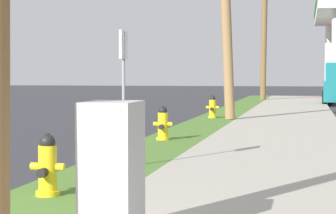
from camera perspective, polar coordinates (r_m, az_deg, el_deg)
fire_hydrant_nearest at (r=8.10m, az=-10.25°, el=-5.19°), size 0.42×0.38×0.74m
fire_hydrant_second at (r=14.67m, az=-0.45°, el=-1.55°), size 0.42×0.38×0.74m
fire_hydrant_third at (r=21.98m, az=3.82°, el=-0.09°), size 0.42×0.37×0.74m
utility_pole_background at (r=38.00m, az=8.24°, el=8.27°), size 1.41×0.36×9.94m
utility_cabinet at (r=5.84m, az=-4.82°, el=-5.91°), size 0.51×0.66×1.22m
street_sign_post at (r=10.33m, az=-3.82°, el=3.19°), size 0.05×0.36×2.12m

